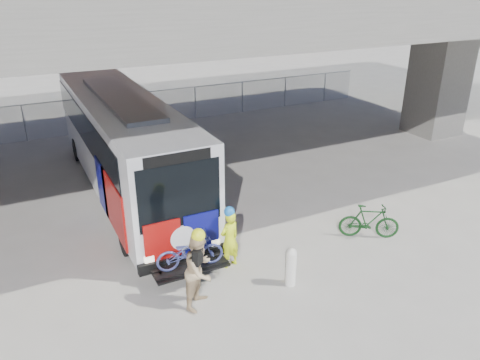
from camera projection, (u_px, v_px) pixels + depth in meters
ground at (219, 223)px, 15.50m from camera, size 160.00×160.00×0.00m
bus at (123, 138)px, 17.04m from camera, size 2.67×12.98×3.69m
overpass at (167, 7)px, 16.16m from camera, size 40.00×16.00×7.95m
chainlink_fence at (125, 102)px, 24.76m from camera, size 30.00×0.06×30.00m
bollard at (291, 265)px, 12.19m from camera, size 0.29×0.29×1.09m
cyclist_hivis at (230, 238)px, 12.87m from camera, size 0.70×0.55×1.86m
cyclist_tan at (200, 270)px, 11.29m from camera, size 1.19×1.17×2.12m
bike_parked at (369, 221)px, 14.45m from camera, size 1.84×1.43×1.11m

